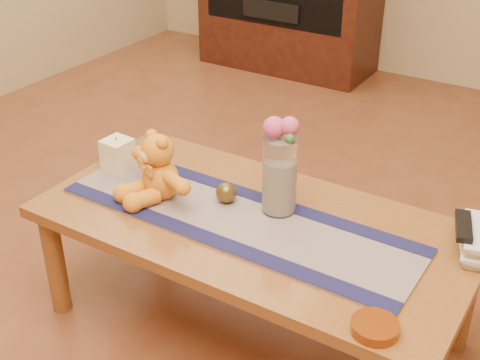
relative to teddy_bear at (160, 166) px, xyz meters
The scene contains 26 objects.
floor 0.66m from the teddy_bear, ahead, with size 5.50×5.50×0.00m, color brown.
coffee_table_top 0.37m from the teddy_bear, ahead, with size 1.40×0.70×0.04m, color brown.
table_leg_fl 0.53m from the teddy_bear, 140.71° to the right, with size 0.07×0.07×0.41m, color brown.
table_leg_bl 0.58m from the teddy_bear, 132.26° to the left, with size 0.07×0.07×0.41m, color brown.
table_leg_br 1.09m from the teddy_bear, 18.79° to the left, with size 0.07×0.07×0.41m, color brown.
persian_runner 0.31m from the teddy_bear, ahead, with size 1.20×0.35×0.01m, color #1A214B.
runner_border_near 0.34m from the teddy_bear, 24.18° to the right, with size 1.20×0.06×0.00m, color #15153F.
runner_border_far 0.35m from the teddy_bear, 28.37° to the left, with size 1.20×0.06×0.00m, color #15153F.
teddy_bear is the anchor object (origin of this frame).
pillar_candle 0.26m from the teddy_bear, 164.91° to the left, with size 0.09×0.09×0.11m, color #F7EBB6.
candle_wick 0.26m from the teddy_bear, 164.91° to the left, with size 0.00×0.00×0.01m, color black.
glass_vase 0.41m from the teddy_bear, 17.82° to the left, with size 0.11×0.11×0.26m, color silver.
potpourri_fill 0.41m from the teddy_bear, 17.82° to the left, with size 0.09×0.09×0.18m, color beige.
rose_left 0.43m from the teddy_bear, 17.31° to the left, with size 0.07×0.07×0.07m, color #C04374.
rose_right 0.47m from the teddy_bear, 17.44° to the left, with size 0.06×0.06×0.06m, color #C04374.
blue_flower_back 0.46m from the teddy_bear, 21.89° to the left, with size 0.04×0.04×0.04m, color #5452B2.
blue_flower_side 0.42m from the teddy_bear, 22.04° to the left, with size 0.04×0.04×0.04m, color #5452B2.
leaf_sprig 0.47m from the teddy_bear, 13.73° to the left, with size 0.03×0.03×0.03m, color #33662D.
bronze_ball 0.24m from the teddy_bear, 19.81° to the left, with size 0.07×0.07×0.07m, color #53421B.
book_bottom 0.98m from the teddy_bear, 14.03° to the left, with size 0.17×0.22×0.02m, color beige.
book_lower 0.98m from the teddy_bear, 13.81° to the left, with size 0.16×0.22×0.02m, color beige.
book_upper 0.97m from the teddy_bear, 14.18° to the left, with size 0.17×0.22×0.02m, color beige.
book_top 0.98m from the teddy_bear, 13.92° to the left, with size 0.16×0.22×0.02m, color beige.
tv_remote 0.97m from the teddy_bear, 13.44° to the left, with size 0.04×0.16×0.02m, color black.
amber_dish 0.90m from the teddy_bear, 15.48° to the right, with size 0.12×0.12×0.03m, color #BF5914.
stereo_lower 2.55m from the teddy_bear, 109.82° to the left, with size 0.42×0.28×0.12m, color black.
Camera 1 is at (0.88, -1.49, 1.57)m, focal length 47.85 mm.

